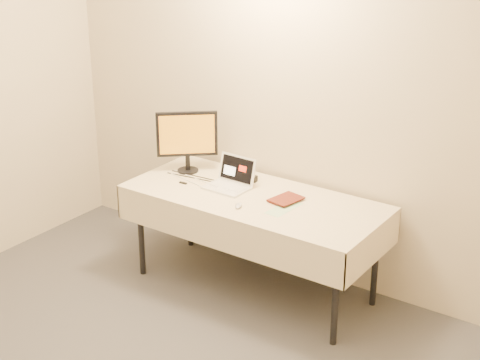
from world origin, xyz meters
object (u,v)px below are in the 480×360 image
Objects in this scene: laptop at (231,180)px; monitor at (187,137)px; book at (277,183)px; table at (254,204)px.

laptop is 0.67× the size of monitor.
monitor is 2.10× the size of book.
monitor reaches higher than book.
book reaches higher than laptop.
book is (0.15, 0.07, 0.17)m from table.
monitor is at bearing -172.00° from book.
table is 0.26m from laptop.
monitor is at bearing 173.10° from laptop.
table is 5.92× the size of laptop.
laptop is 0.51m from monitor.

